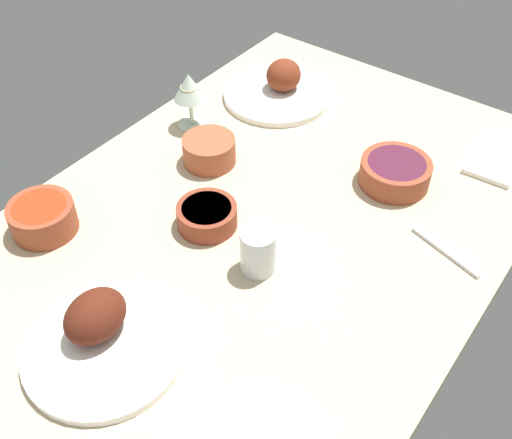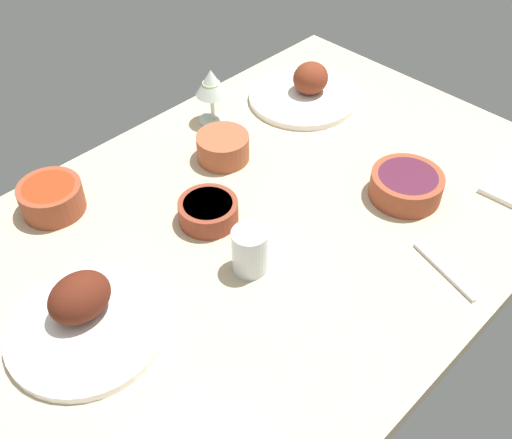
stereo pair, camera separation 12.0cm
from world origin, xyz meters
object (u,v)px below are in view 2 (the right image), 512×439
(wine_glass, at_px, (211,85))
(fork_loose, at_px, (444,271))
(bowl_onions, at_px, (406,185))
(water_tumbler, at_px, (250,251))
(bowl_soup, at_px, (208,211))
(plate_far_side, at_px, (83,316))
(bowl_sauce, at_px, (51,197))
(bowl_cream, at_px, (223,146))
(plate_center_main, at_px, (305,91))

(wine_glass, bearing_deg, fork_loose, 87.46)
(bowl_onions, distance_m, water_tumbler, 0.38)
(bowl_soup, bearing_deg, plate_far_side, 8.04)
(wine_glass, distance_m, water_tumbler, 0.49)
(wine_glass, bearing_deg, bowl_onions, 101.37)
(wine_glass, height_order, water_tumbler, wine_glass)
(bowl_sauce, relative_size, wine_glass, 0.93)
(bowl_sauce, distance_m, wine_glass, 0.45)
(bowl_sauce, distance_m, bowl_cream, 0.38)
(plate_center_main, distance_m, bowl_sauce, 0.68)
(bowl_soup, bearing_deg, bowl_sauce, -50.88)
(plate_center_main, bearing_deg, wine_glass, -22.23)
(plate_far_side, xyz_separation_m, water_tumbler, (-0.29, 0.11, 0.02))
(bowl_onions, bearing_deg, wine_glass, -78.63)
(fork_loose, bearing_deg, water_tumbler, -121.41)
(bowl_cream, bearing_deg, wine_glass, -123.58)
(bowl_sauce, bearing_deg, water_tumbler, 113.08)
(bowl_soup, bearing_deg, bowl_onions, 144.93)
(plate_center_main, relative_size, wine_glass, 1.96)
(bowl_cream, relative_size, water_tumbler, 1.28)
(water_tumbler, relative_size, fork_loose, 0.57)
(fork_loose, bearing_deg, plate_center_main, 171.51)
(bowl_sauce, height_order, water_tumbler, water_tumbler)
(plate_far_side, xyz_separation_m, wine_glass, (-0.57, -0.30, 0.07))
(plate_far_side, distance_m, bowl_sauce, 0.32)
(bowl_sauce, bearing_deg, plate_far_side, 67.60)
(bowl_cream, height_order, fork_loose, bowl_cream)
(plate_far_side, distance_m, water_tumbler, 0.31)
(bowl_cream, bearing_deg, bowl_sauce, -18.75)
(bowl_onions, bearing_deg, water_tumbler, -13.32)
(water_tumbler, bearing_deg, plate_far_side, -19.70)
(bowl_soup, height_order, bowl_onions, bowl_onions)
(bowl_onions, bearing_deg, fork_loose, 54.11)
(plate_far_side, bearing_deg, bowl_soup, -171.96)
(bowl_soup, bearing_deg, plate_center_main, -161.60)
(bowl_onions, bearing_deg, plate_far_side, -16.18)
(plate_center_main, height_order, wine_glass, wine_glass)
(wine_glass, xyz_separation_m, fork_loose, (0.03, 0.67, -0.10))
(plate_far_side, relative_size, bowl_cream, 2.28)
(plate_center_main, bearing_deg, bowl_onions, 71.53)
(plate_far_side, distance_m, bowl_soup, 0.33)
(bowl_onions, xyz_separation_m, water_tumbler, (0.37, -0.09, 0.02))
(wine_glass, bearing_deg, bowl_cream, 56.42)
(plate_far_side, bearing_deg, plate_center_main, -165.71)
(water_tumbler, bearing_deg, wine_glass, -124.27)
(plate_center_main, distance_m, wine_glass, 0.26)
(plate_far_side, height_order, water_tumbler, plate_far_side)
(plate_far_side, relative_size, bowl_sauce, 2.09)
(bowl_cream, height_order, bowl_onions, bowl_cream)
(bowl_cream, distance_m, bowl_soup, 0.20)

